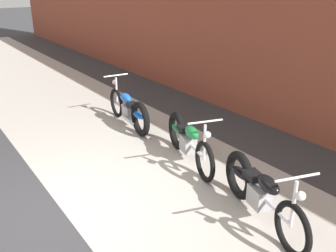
{
  "coord_description": "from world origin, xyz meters",
  "views": [
    {
      "loc": [
        4.38,
        -1.34,
        3.09
      ],
      "look_at": [
        -0.4,
        2.02,
        0.75
      ],
      "focal_mm": 39.83,
      "sensor_mm": 36.0,
      "label": 1
    }
  ],
  "objects": [
    {
      "name": "brick_building_wall",
      "position": [
        0.0,
        5.2,
        2.51
      ],
      "size": [
        36.0,
        0.5,
        5.02
      ],
      "primitive_type": "cube",
      "color": "brown",
      "rests_on": "ground"
    },
    {
      "name": "motorcycle_green",
      "position": [
        -0.42,
        2.44,
        0.4
      ],
      "size": [
        1.95,
        0.8,
        1.03
      ],
      "rotation": [
        0.0,
        0.0,
        -0.29
      ],
      "color": "black",
      "rests_on": "ground"
    },
    {
      "name": "motorcycle_black",
      "position": [
        1.5,
        2.17,
        0.4
      ],
      "size": [
        1.95,
        0.82,
        1.03
      ],
      "rotation": [
        0.0,
        0.0,
        -0.3
      ],
      "color": "black",
      "rests_on": "ground"
    },
    {
      "name": "motorcycle_blue",
      "position": [
        -2.33,
        2.38,
        0.4
      ],
      "size": [
        2.01,
        0.59,
        1.03
      ],
      "rotation": [
        0.0,
        0.0,
        3.04
      ],
      "color": "black",
      "rests_on": "ground"
    },
    {
      "name": "sidewalk_slab",
      "position": [
        0.0,
        1.75,
        0.0
      ],
      "size": [
        36.0,
        3.5,
        0.01
      ],
      "primitive_type": "cube",
      "color": "#B2ADA3",
      "rests_on": "ground"
    },
    {
      "name": "ground_plane",
      "position": [
        0.0,
        0.0,
        0.0
      ],
      "size": [
        80.0,
        80.0,
        0.0
      ],
      "primitive_type": "plane",
      "color": "#38383A"
    }
  ]
}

